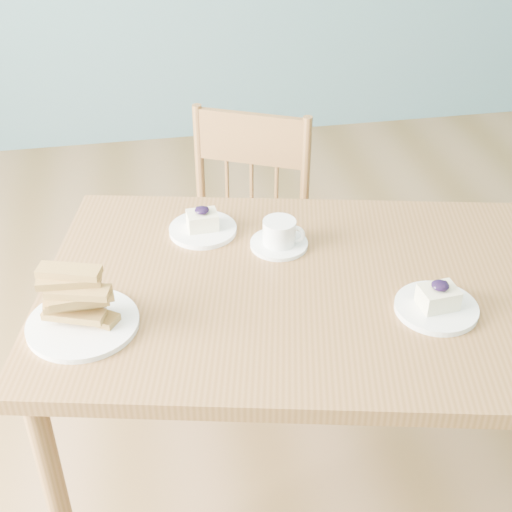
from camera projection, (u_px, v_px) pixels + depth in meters
room at (435, 8)px, 1.10m from camera, size 5.01×5.01×2.71m
dining_table at (336, 309)px, 1.62m from camera, size 1.45×1.02×0.71m
dining_chair at (242, 247)px, 2.22m from camera, size 0.49×0.48×0.82m
cheesecake_plate_near at (437, 303)px, 1.50m from camera, size 0.18×0.18×0.07m
cheesecake_plate_far at (203, 226)px, 1.75m from camera, size 0.17×0.17×0.07m
coffee_cup at (280, 235)px, 1.69m from camera, size 0.14×0.14×0.07m
biscotti_plate at (80, 308)px, 1.44m from camera, size 0.23×0.23×0.14m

